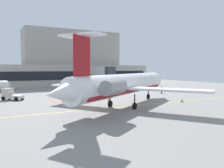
% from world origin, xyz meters
% --- Properties ---
extents(ground, '(120.00, 120.00, 0.11)m').
position_xyz_m(ground, '(-0.00, -0.00, -0.05)').
color(ground, gray).
extents(terminal_building, '(65.37, 16.36, 19.20)m').
position_xyz_m(terminal_building, '(3.93, 48.85, 7.24)').
color(terminal_building, '#ADA89E').
rests_on(terminal_building, ground).
extents(jet_bridge_west, '(2.40, 16.23, 6.20)m').
position_xyz_m(jet_bridge_west, '(10.17, 31.19, 4.81)').
color(jet_bridge_west, silver).
rests_on(jet_bridge_west, ground).
extents(regional_jet, '(28.41, 22.02, 9.27)m').
position_xyz_m(regional_jet, '(-1.74, -1.99, 3.35)').
color(regional_jet, white).
rests_on(regional_jet, ground).
extents(baggage_tug, '(3.89, 3.76, 2.13)m').
position_xyz_m(baggage_tug, '(-15.76, 14.35, 0.97)').
color(baggage_tug, silver).
rests_on(baggage_tug, ground).
extents(pushback_tractor, '(3.71, 2.84, 1.98)m').
position_xyz_m(pushback_tractor, '(6.83, 26.90, 0.90)').
color(pushback_tractor, '#19389E').
rests_on(pushback_tractor, ground).
extents(belt_loader, '(3.71, 3.16, 2.30)m').
position_xyz_m(belt_loader, '(-0.39, 21.52, 1.03)').
color(belt_loader, '#1E4CB2').
rests_on(belt_loader, ground).
extents(marshaller, '(0.34, 0.83, 1.86)m').
position_xyz_m(marshaller, '(15.06, 9.33, 0.94)').
color(marshaller, '#191E33').
rests_on(marshaller, ground).
extents(safety_cone_alpha, '(0.47, 0.47, 0.55)m').
position_xyz_m(safety_cone_alpha, '(-0.55, 5.20, 0.25)').
color(safety_cone_alpha, orange).
rests_on(safety_cone_alpha, ground).
extents(safety_cone_bravo, '(0.47, 0.47, 0.55)m').
position_xyz_m(safety_cone_bravo, '(9.73, -2.14, 0.25)').
color(safety_cone_bravo, orange).
rests_on(safety_cone_bravo, ground).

